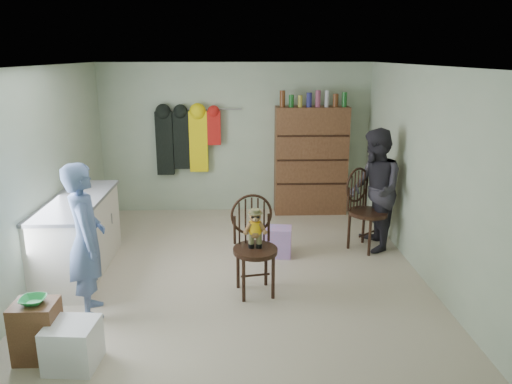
{
  "coord_description": "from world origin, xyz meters",
  "views": [
    {
      "loc": [
        0.02,
        -5.84,
        2.63
      ],
      "look_at": [
        0.25,
        0.2,
        0.95
      ],
      "focal_mm": 35.0,
      "sensor_mm": 36.0,
      "label": 1
    }
  ],
  "objects_px": {
    "counter": "(78,236)",
    "chair_far": "(364,206)",
    "dresser": "(311,160)",
    "chair_front": "(254,238)"
  },
  "relations": [
    {
      "from": "counter",
      "to": "chair_front",
      "type": "height_order",
      "value": "chair_front"
    },
    {
      "from": "chair_front",
      "to": "dresser",
      "type": "height_order",
      "value": "dresser"
    },
    {
      "from": "chair_front",
      "to": "chair_far",
      "type": "relative_size",
      "value": 0.99
    },
    {
      "from": "counter",
      "to": "dresser",
      "type": "distance_m",
      "value": 3.96
    },
    {
      "from": "counter",
      "to": "dresser",
      "type": "relative_size",
      "value": 0.9
    },
    {
      "from": "chair_front",
      "to": "chair_far",
      "type": "height_order",
      "value": "chair_far"
    },
    {
      "from": "chair_far",
      "to": "dresser",
      "type": "height_order",
      "value": "dresser"
    },
    {
      "from": "dresser",
      "to": "counter",
      "type": "bearing_deg",
      "value": -144.32
    },
    {
      "from": "chair_front",
      "to": "chair_far",
      "type": "xyz_separation_m",
      "value": [
        1.56,
        1.27,
        -0.04
      ]
    },
    {
      "from": "counter",
      "to": "chair_far",
      "type": "bearing_deg",
      "value": 9.81
    }
  ]
}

